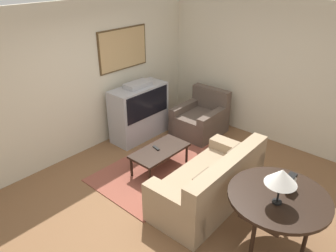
% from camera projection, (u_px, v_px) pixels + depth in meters
% --- Properties ---
extents(ground_plane, '(12.00, 12.00, 0.00)m').
position_uv_depth(ground_plane, '(172.00, 193.00, 5.12)').
color(ground_plane, brown).
extents(wall_back, '(12.00, 0.10, 2.70)m').
position_uv_depth(wall_back, '(83.00, 80.00, 5.78)').
color(wall_back, beige).
rests_on(wall_back, ground_plane).
extents(wall_right, '(0.06, 12.00, 2.70)m').
position_uv_depth(wall_right, '(263.00, 71.00, 6.26)').
color(wall_right, beige).
rests_on(wall_right, ground_plane).
extents(area_rug, '(2.44, 1.47, 0.01)m').
position_uv_depth(area_rug, '(164.00, 166.00, 5.77)').
color(area_rug, brown).
rests_on(area_rug, ground_plane).
extents(tv, '(1.19, 0.52, 1.17)m').
position_uv_depth(tv, '(139.00, 112.00, 6.52)').
color(tv, '#9E9EA3').
rests_on(tv, ground_plane).
extents(couch, '(1.85, 0.93, 0.88)m').
position_uv_depth(couch, '(210.00, 185.00, 4.78)').
color(couch, '#9E8466').
rests_on(couch, ground_plane).
extents(armchair, '(1.00, 0.88, 0.89)m').
position_uv_depth(armchair, '(201.00, 120.00, 6.78)').
color(armchair, brown).
rests_on(armchair, ground_plane).
extents(coffee_table, '(1.03, 0.53, 0.40)m').
position_uv_depth(coffee_table, '(160.00, 152.00, 5.54)').
color(coffee_table, black).
rests_on(coffee_table, ground_plane).
extents(console_table, '(1.21, 1.21, 0.78)m').
position_uv_depth(console_table, '(279.00, 200.00, 3.88)').
color(console_table, black).
rests_on(console_table, ground_plane).
extents(table_lamp, '(0.36, 0.36, 0.45)m').
position_uv_depth(table_lamp, '(282.00, 177.00, 3.58)').
color(table_lamp, black).
rests_on(table_lamp, console_table).
extents(mantel_clock, '(0.14, 0.10, 0.21)m').
position_uv_depth(mantel_clock, '(290.00, 182.00, 3.91)').
color(mantel_clock, black).
rests_on(mantel_clock, console_table).
extents(remote, '(0.08, 0.17, 0.02)m').
position_uv_depth(remote, '(156.00, 148.00, 5.55)').
color(remote, black).
rests_on(remote, coffee_table).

